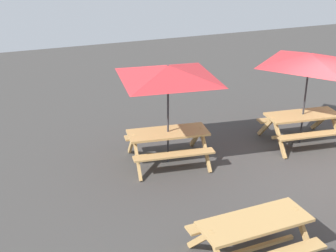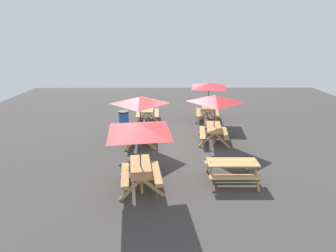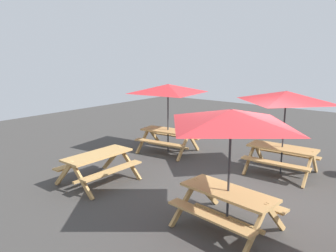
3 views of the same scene
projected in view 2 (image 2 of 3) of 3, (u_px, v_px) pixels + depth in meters
The scene contains 8 objects.
ground_plane at pixel (182, 142), 12.92m from camera, with size 27.44×27.44×0.00m, color #3D3A38.
picnic_table_0 at pixel (232, 167), 9.36m from camera, with size 1.54×1.81×0.81m.
picnic_table_1 at pixel (209, 88), 15.65m from camera, with size 2.81×2.81×2.34m.
picnic_table_2 at pixel (139, 133), 8.58m from camera, with size 2.80×2.80×2.34m.
picnic_table_3 at pixel (140, 104), 12.10m from camera, with size 2.08×2.08×2.34m.
picnic_table_4 at pixel (216, 102), 12.38m from camera, with size 2.21×2.21×2.34m.
picnic_table_5 at pixel (148, 111), 16.06m from camera, with size 1.85×1.59×0.81m.
trash_bin_blue at pixel (124, 119), 14.74m from camera, with size 0.59×0.59×0.98m.
Camera 2 is at (-11.90, 0.80, 5.07)m, focal length 28.00 mm.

